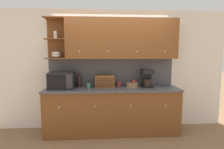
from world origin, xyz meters
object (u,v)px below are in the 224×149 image
object	(u,v)px
wine_bottle	(79,81)
fruit_basket	(132,85)
mug	(89,85)
mug_blue_second	(119,84)
microwave	(62,80)
coffee_maker	(147,78)
bread_box	(105,81)

from	to	relation	value
wine_bottle	fruit_basket	xyz separation A→B (m)	(1.13, -0.07, -0.09)
fruit_basket	wine_bottle	bearing A→B (deg)	176.26
mug	mug_blue_second	xyz separation A→B (m)	(0.65, 0.15, 0.00)
mug_blue_second	microwave	bearing A→B (deg)	-171.04
wine_bottle	coffee_maker	xyz separation A→B (m)	(1.43, -0.09, 0.05)
microwave	fruit_basket	xyz separation A→B (m)	(1.46, 0.04, -0.12)
mug	bread_box	xyz separation A→B (m)	(0.33, 0.06, 0.08)
mug	coffee_maker	xyz separation A→B (m)	(1.22, -0.01, 0.14)
microwave	mug_blue_second	world-z (taller)	microwave
wine_bottle	fruit_basket	distance (m)	1.13
wine_bottle	mug_blue_second	xyz separation A→B (m)	(0.86, 0.07, -0.09)
bread_box	coffee_maker	bearing A→B (deg)	-4.44
microwave	mug	xyz separation A→B (m)	(0.54, 0.04, -0.12)
coffee_maker	fruit_basket	bearing A→B (deg)	176.43
fruit_basket	coffee_maker	xyz separation A→B (m)	(0.31, -0.02, 0.14)
mug	mug_blue_second	size ratio (longest dim) A/B	0.99
microwave	coffee_maker	xyz separation A→B (m)	(1.76, 0.02, 0.02)
wine_bottle	mug_blue_second	distance (m)	0.86
mug	coffee_maker	world-z (taller)	coffee_maker
wine_bottle	bread_box	distance (m)	0.55
microwave	coffee_maker	distance (m)	1.76
microwave	fruit_basket	size ratio (longest dim) A/B	1.98
bread_box	fruit_basket	size ratio (longest dim) A/B	1.56
microwave	coffee_maker	bearing A→B (deg)	0.71
wine_bottle	bread_box	size ratio (longest dim) A/B	0.77
wine_bottle	fruit_basket	world-z (taller)	wine_bottle
fruit_basket	mug	bearing A→B (deg)	-179.67
fruit_basket	bread_box	bearing A→B (deg)	175.11
bread_box	microwave	bearing A→B (deg)	-174.05
bread_box	fruit_basket	world-z (taller)	bread_box
mug_blue_second	bread_box	bearing A→B (deg)	-162.94
coffee_maker	bread_box	bearing A→B (deg)	175.56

